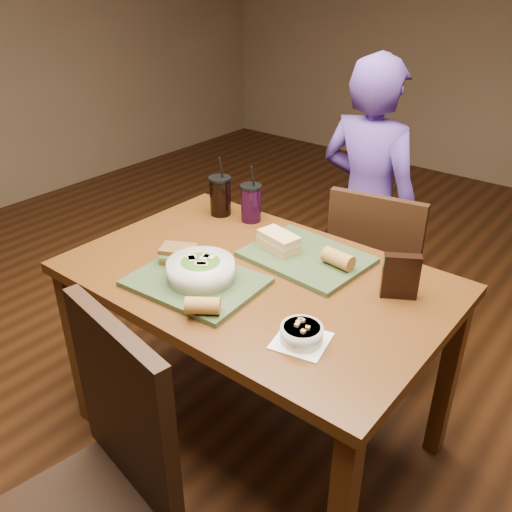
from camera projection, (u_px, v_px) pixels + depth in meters
The scene contains 16 objects.
ground at pixel (256, 431), 2.23m from camera, with size 6.00×6.00×0.00m, color #381C0B.
dining_table at pixel (256, 296), 1.91m from camera, with size 1.30×0.85×0.75m.
chair_near at pixel (100, 484), 1.36m from camera, with size 0.49×0.49×0.98m.
chair_far at pixel (379, 275), 2.36m from camera, with size 0.45×0.46×0.90m.
diner at pixel (367, 206), 2.53m from camera, with size 0.51×0.33×1.38m, color #472C7A.
tray_near at pixel (196, 282), 1.81m from camera, with size 0.42×0.32×0.02m, color #334426.
tray_far at pixel (306, 257), 1.96m from camera, with size 0.42×0.32×0.02m, color #334426.
salad_bowl at pixel (201, 269), 1.79m from camera, with size 0.23×0.23×0.07m.
soup_bowl at pixel (302, 334), 1.52m from camera, with size 0.18×0.18×0.06m.
sandwich_near at pixel (179, 254), 1.90m from camera, with size 0.15×0.13×0.06m.
sandwich_far at pixel (279, 241), 1.98m from camera, with size 0.17×0.11×0.06m.
baguette_near at pixel (203, 306), 1.62m from camera, with size 0.05×0.05×0.10m, color #AD7533.
baguette_far at pixel (338, 259), 1.87m from camera, with size 0.06×0.06×0.11m, color #AD7533.
cup_cola at pixel (220, 196), 2.27m from camera, with size 0.09×0.09×0.26m.
cup_berry at pixel (251, 203), 2.22m from camera, with size 0.09×0.09×0.24m.
chip_bag at pixel (400, 276), 1.71m from camera, with size 0.12×0.04×0.15m, color black.
Camera 1 is at (1.01, -1.25, 1.70)m, focal length 38.00 mm.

